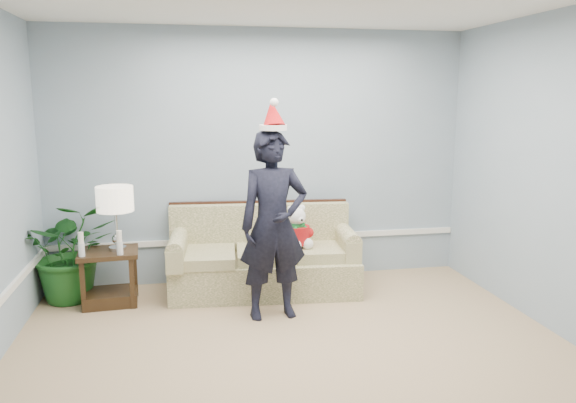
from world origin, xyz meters
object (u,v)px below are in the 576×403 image
at_px(side_table, 110,283).
at_px(teddy_bear, 296,232).
at_px(table_lamp, 115,202).
at_px(sofa, 263,260).
at_px(houseplant, 71,251).
at_px(man, 274,225).

distance_m(side_table, teddy_bear, 1.90).
bearing_deg(side_table, table_lamp, 5.53).
bearing_deg(sofa, teddy_bear, -12.43).
xyz_separation_m(houseplant, man, (1.89, -0.79, 0.35)).
bearing_deg(teddy_bear, man, -135.02).
height_order(houseplant, teddy_bear, houseplant).
height_order(sofa, man, man).
bearing_deg(sofa, man, -86.18).
distance_m(table_lamp, houseplant, 0.71).
distance_m(man, teddy_bear, 0.75).
distance_m(houseplant, man, 2.08).
bearing_deg(man, houseplant, 151.62).
bearing_deg(side_table, sofa, 4.50).
bearing_deg(sofa, side_table, -170.84).
distance_m(sofa, side_table, 1.53).
bearing_deg(side_table, houseplant, 153.24).
xyz_separation_m(sofa, teddy_bear, (0.33, -0.10, 0.31)).
bearing_deg(man, teddy_bear, 55.95).
height_order(sofa, side_table, sofa).
bearing_deg(table_lamp, teddy_bear, 0.34).
distance_m(side_table, table_lamp, 0.80).
bearing_deg(houseplant, man, -22.83).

